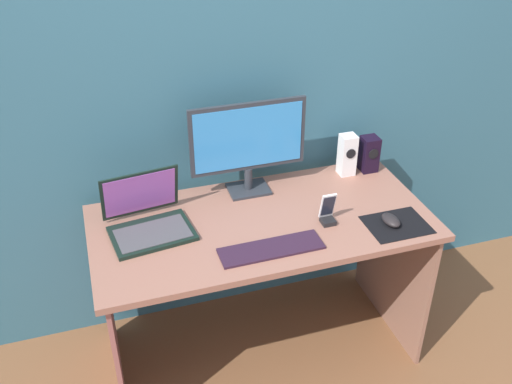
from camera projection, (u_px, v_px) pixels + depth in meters
name	position (u px, v px, depth m)	size (l,w,h in m)	color
ground_plane	(261.00, 347.00, 2.80)	(8.00, 8.00, 0.00)	brown
wall_back	(232.00, 70.00, 2.47)	(6.00, 0.04, 2.50)	#33667B
desk	(262.00, 250.00, 2.49)	(1.40, 0.67, 0.75)	#996453
monitor	(248.00, 143.00, 2.47)	(0.51, 0.14, 0.42)	#2B3037
speaker_right	(369.00, 154.00, 2.71)	(0.08, 0.08, 0.17)	black
speaker_near_monitor	(347.00, 155.00, 2.67)	(0.07, 0.07, 0.20)	white
laptop	(148.00, 220.00, 2.32)	(0.35, 0.31, 0.23)	black
keyboard_external	(271.00, 249.00, 2.23)	(0.41, 0.12, 0.01)	#2F1A2D
mousepad	(397.00, 225.00, 2.37)	(0.25, 0.20, 0.00)	black
mouse	(391.00, 220.00, 2.37)	(0.06, 0.10, 0.04)	black
phone_in_dock	(328.00, 213.00, 2.36)	(0.06, 0.06, 0.14)	black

